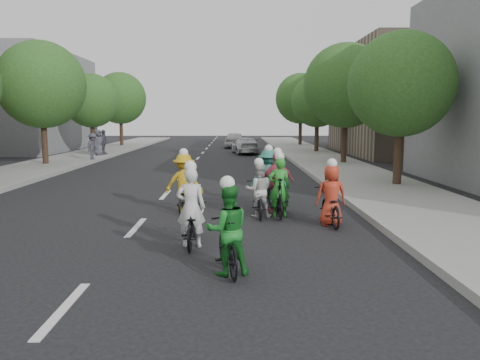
{
  "coord_description": "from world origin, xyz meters",
  "views": [
    {
      "loc": [
        2.45,
        -11.4,
        2.71
      ],
      "look_at": [
        2.61,
        1.43,
        1.0
      ],
      "focal_mm": 35.0,
      "sensor_mm": 36.0,
      "label": 1
    }
  ],
  "objects_px": {
    "cyclist_6": "(259,196)",
    "cyclist_4": "(330,202)",
    "spectator_0": "(93,146)",
    "spectator_1": "(104,142)",
    "spectator_2": "(98,142)",
    "cyclist_0": "(191,219)",
    "cyclist_1": "(228,237)",
    "cyclist_7": "(268,181)",
    "follow_car_trail": "(235,140)",
    "cyclist_5": "(279,194)",
    "cyclist_3": "(277,188)",
    "follow_car_lead": "(245,146)",
    "cyclist_2": "(184,188)"
  },
  "relations": [
    {
      "from": "cyclist_2",
      "to": "spectator_1",
      "type": "relative_size",
      "value": 1.07
    },
    {
      "from": "cyclist_7",
      "to": "follow_car_trail",
      "type": "distance_m",
      "value": 28.01
    },
    {
      "from": "spectator_1",
      "to": "follow_car_lead",
      "type": "bearing_deg",
      "value": -71.37
    },
    {
      "from": "cyclist_1",
      "to": "spectator_2",
      "type": "distance_m",
      "value": 25.92
    },
    {
      "from": "follow_car_trail",
      "to": "spectator_1",
      "type": "relative_size",
      "value": 2.45
    },
    {
      "from": "cyclist_6",
      "to": "spectator_0",
      "type": "height_order",
      "value": "spectator_0"
    },
    {
      "from": "follow_car_lead",
      "to": "cyclist_6",
      "type": "bearing_deg",
      "value": 81.23
    },
    {
      "from": "cyclist_1",
      "to": "spectator_1",
      "type": "bearing_deg",
      "value": -81.5
    },
    {
      "from": "follow_car_trail",
      "to": "spectator_2",
      "type": "distance_m",
      "value": 13.95
    },
    {
      "from": "cyclist_4",
      "to": "spectator_0",
      "type": "distance_m",
      "value": 20.65
    },
    {
      "from": "cyclist_4",
      "to": "cyclist_5",
      "type": "relative_size",
      "value": 0.97
    },
    {
      "from": "cyclist_3",
      "to": "cyclist_5",
      "type": "height_order",
      "value": "cyclist_3"
    },
    {
      "from": "cyclist_6",
      "to": "cyclist_4",
      "type": "bearing_deg",
      "value": 148.11
    },
    {
      "from": "cyclist_3",
      "to": "cyclist_5",
      "type": "xyz_separation_m",
      "value": [
        -0.0,
        -0.68,
        -0.05
      ]
    },
    {
      "from": "cyclist_0",
      "to": "spectator_1",
      "type": "relative_size",
      "value": 1.06
    },
    {
      "from": "cyclist_3",
      "to": "cyclist_7",
      "type": "bearing_deg",
      "value": -93.36
    },
    {
      "from": "cyclist_6",
      "to": "cyclist_5",
      "type": "bearing_deg",
      "value": 175.67
    },
    {
      "from": "cyclist_2",
      "to": "spectator_1",
      "type": "bearing_deg",
      "value": -62.13
    },
    {
      "from": "cyclist_1",
      "to": "spectator_2",
      "type": "relative_size",
      "value": 0.99
    },
    {
      "from": "cyclist_3",
      "to": "cyclist_6",
      "type": "height_order",
      "value": "cyclist_3"
    },
    {
      "from": "spectator_1",
      "to": "cyclist_2",
      "type": "bearing_deg",
      "value": -153.04
    },
    {
      "from": "cyclist_6",
      "to": "spectator_1",
      "type": "distance_m",
      "value": 22.5
    },
    {
      "from": "cyclist_3",
      "to": "spectator_1",
      "type": "height_order",
      "value": "spectator_1"
    },
    {
      "from": "spectator_0",
      "to": "spectator_1",
      "type": "bearing_deg",
      "value": 21.5
    },
    {
      "from": "cyclist_1",
      "to": "cyclist_5",
      "type": "distance_m",
      "value": 4.93
    },
    {
      "from": "cyclist_0",
      "to": "cyclist_7",
      "type": "height_order",
      "value": "cyclist_7"
    },
    {
      "from": "cyclist_0",
      "to": "follow_car_trail",
      "type": "distance_m",
      "value": 32.8
    },
    {
      "from": "cyclist_2",
      "to": "cyclist_5",
      "type": "bearing_deg",
      "value": 171.27
    },
    {
      "from": "cyclist_3",
      "to": "cyclist_7",
      "type": "height_order",
      "value": "cyclist_7"
    },
    {
      "from": "cyclist_0",
      "to": "cyclist_1",
      "type": "bearing_deg",
      "value": 114.0
    },
    {
      "from": "spectator_2",
      "to": "cyclist_5",
      "type": "bearing_deg",
      "value": -134.25
    },
    {
      "from": "cyclist_5",
      "to": "cyclist_3",
      "type": "bearing_deg",
      "value": -89.9
    },
    {
      "from": "cyclist_5",
      "to": "cyclist_6",
      "type": "relative_size",
      "value": 1.02
    },
    {
      "from": "cyclist_6",
      "to": "cyclist_0",
      "type": "bearing_deg",
      "value": 61.22
    },
    {
      "from": "cyclist_0",
      "to": "spectator_2",
      "type": "height_order",
      "value": "spectator_2"
    },
    {
      "from": "cyclist_0",
      "to": "cyclist_3",
      "type": "distance_m",
      "value": 4.21
    },
    {
      "from": "cyclist_1",
      "to": "cyclist_0",
      "type": "bearing_deg",
      "value": -77.57
    },
    {
      "from": "cyclist_4",
      "to": "follow_car_lead",
      "type": "xyz_separation_m",
      "value": [
        -1.61,
        23.65,
        0.02
      ]
    },
    {
      "from": "cyclist_5",
      "to": "follow_car_lead",
      "type": "relative_size",
      "value": 0.44
    },
    {
      "from": "cyclist_2",
      "to": "cyclist_3",
      "type": "distance_m",
      "value": 2.68
    },
    {
      "from": "cyclist_4",
      "to": "cyclist_6",
      "type": "distance_m",
      "value": 2.07
    },
    {
      "from": "cyclist_1",
      "to": "cyclist_4",
      "type": "relative_size",
      "value": 0.98
    },
    {
      "from": "cyclist_5",
      "to": "spectator_2",
      "type": "height_order",
      "value": "spectator_2"
    },
    {
      "from": "spectator_2",
      "to": "cyclist_7",
      "type": "bearing_deg",
      "value": -132.17
    },
    {
      "from": "cyclist_6",
      "to": "follow_car_lead",
      "type": "relative_size",
      "value": 0.43
    },
    {
      "from": "cyclist_3",
      "to": "follow_car_trail",
      "type": "height_order",
      "value": "cyclist_3"
    },
    {
      "from": "cyclist_0",
      "to": "cyclist_4",
      "type": "relative_size",
      "value": 1.03
    },
    {
      "from": "cyclist_6",
      "to": "follow_car_trail",
      "type": "xyz_separation_m",
      "value": [
        -0.63,
        29.81,
        0.14
      ]
    },
    {
      "from": "spectator_1",
      "to": "spectator_2",
      "type": "relative_size",
      "value": 0.99
    },
    {
      "from": "cyclist_5",
      "to": "spectator_0",
      "type": "bearing_deg",
      "value": -58.04
    }
  ]
}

